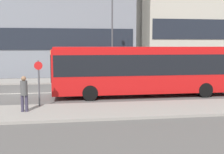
{
  "coord_description": "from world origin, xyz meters",
  "views": [
    {
      "loc": [
        3.08,
        -20.28,
        3.43
      ],
      "look_at": [
        5.81,
        -1.82,
        1.28
      ],
      "focal_mm": 45.0,
      "sensor_mm": 36.0,
      "label": 1
    }
  ],
  "objects_px": {
    "pedestrian_near_stop": "(24,91)",
    "street_lamp": "(112,27)",
    "city_bus": "(145,68)",
    "parked_car_0": "(203,76)",
    "bus_stop_sign": "(39,80)"
  },
  "relations": [
    {
      "from": "parked_car_0",
      "to": "city_bus",
      "type": "bearing_deg",
      "value": -141.6
    },
    {
      "from": "pedestrian_near_stop",
      "to": "street_lamp",
      "type": "xyz_separation_m",
      "value": [
        6.1,
        11.5,
        3.88
      ]
    },
    {
      "from": "parked_car_0",
      "to": "pedestrian_near_stop",
      "type": "xyz_separation_m",
      "value": [
        -14.1,
        -9.52,
        0.48
      ]
    },
    {
      "from": "pedestrian_near_stop",
      "to": "street_lamp",
      "type": "relative_size",
      "value": 0.22
    },
    {
      "from": "parked_car_0",
      "to": "bus_stop_sign",
      "type": "xyz_separation_m",
      "value": [
        -13.5,
        -8.35,
        0.92
      ]
    },
    {
      "from": "bus_stop_sign",
      "to": "city_bus",
      "type": "bearing_deg",
      "value": 23.54
    },
    {
      "from": "city_bus",
      "to": "parked_car_0",
      "type": "xyz_separation_m",
      "value": [
        6.9,
        5.47,
        -1.23
      ]
    },
    {
      "from": "city_bus",
      "to": "parked_car_0",
      "type": "distance_m",
      "value": 8.89
    },
    {
      "from": "pedestrian_near_stop",
      "to": "street_lamp",
      "type": "distance_m",
      "value": 13.58
    },
    {
      "from": "city_bus",
      "to": "pedestrian_near_stop",
      "type": "height_order",
      "value": "city_bus"
    },
    {
      "from": "parked_car_0",
      "to": "street_lamp",
      "type": "xyz_separation_m",
      "value": [
        -8.0,
        1.98,
        4.36
      ]
    },
    {
      "from": "city_bus",
      "to": "pedestrian_near_stop",
      "type": "distance_m",
      "value": 8.29
    },
    {
      "from": "city_bus",
      "to": "street_lamp",
      "type": "relative_size",
      "value": 1.49
    },
    {
      "from": "parked_car_0",
      "to": "pedestrian_near_stop",
      "type": "distance_m",
      "value": 17.02
    },
    {
      "from": "pedestrian_near_stop",
      "to": "street_lamp",
      "type": "height_order",
      "value": "street_lamp"
    }
  ]
}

